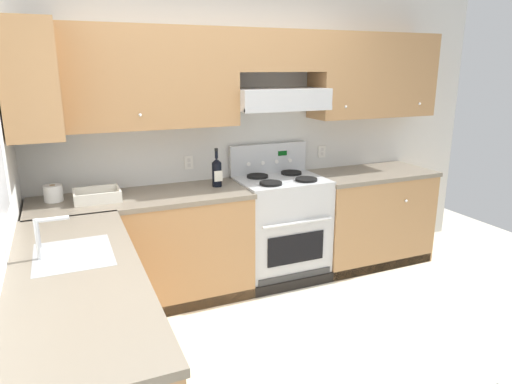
% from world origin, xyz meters
% --- Properties ---
extents(ground_plane, '(7.04, 7.04, 0.00)m').
position_xyz_m(ground_plane, '(0.00, 0.00, 0.00)').
color(ground_plane, beige).
extents(wall_back, '(4.68, 0.57, 2.55)m').
position_xyz_m(wall_back, '(0.41, 1.53, 1.48)').
color(wall_back, silver).
rests_on(wall_back, ground_plane).
extents(counter_back_run, '(3.60, 0.65, 0.91)m').
position_xyz_m(counter_back_run, '(0.19, 1.24, 0.45)').
color(counter_back_run, '#A87A4C').
rests_on(counter_back_run, ground_plane).
extents(counter_left_run, '(0.63, 1.91, 1.13)m').
position_xyz_m(counter_left_run, '(-1.24, -0.00, 0.46)').
color(counter_left_run, '#A87A4C').
rests_on(counter_left_run, ground_plane).
extents(stove, '(0.76, 0.62, 1.20)m').
position_xyz_m(stove, '(0.51, 1.25, 0.48)').
color(stove, '#B7BABC').
rests_on(stove, ground_plane).
extents(wine_bottle, '(0.08, 0.08, 0.32)m').
position_xyz_m(wine_bottle, '(-0.07, 1.30, 1.04)').
color(wine_bottle, black).
rests_on(wine_bottle, counter_back_run).
extents(bowl, '(0.33, 0.27, 0.08)m').
position_xyz_m(bowl, '(-1.03, 1.26, 0.94)').
color(bowl, white).
rests_on(bowl, counter_back_run).
extents(paper_towel_roll, '(0.13, 0.13, 0.12)m').
position_xyz_m(paper_towel_roll, '(-1.33, 1.36, 0.97)').
color(paper_towel_roll, white).
rests_on(paper_towel_roll, counter_back_run).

